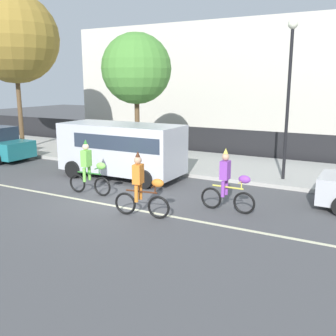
{
  "coord_description": "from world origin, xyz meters",
  "views": [
    {
      "loc": [
        7.53,
        -10.04,
        3.84
      ],
      "look_at": [
        1.36,
        1.2,
        1.0
      ],
      "focal_mm": 42.0,
      "sensor_mm": 36.0,
      "label": 1
    }
  ],
  "objects_px": {
    "parade_cyclist_purple": "(228,184)",
    "street_lamp_post": "(290,77)",
    "parked_van_silver": "(123,147)",
    "parade_cyclist_orange": "(142,189)",
    "parade_cyclist_lime": "(89,171)"
  },
  "relations": [
    {
      "from": "parade_cyclist_purple",
      "to": "street_lamp_post",
      "type": "xyz_separation_m",
      "value": [
        0.67,
        4.29,
        3.15
      ]
    },
    {
      "from": "parade_cyclist_purple",
      "to": "parked_van_silver",
      "type": "xyz_separation_m",
      "value": [
        -5.19,
        1.97,
        0.44
      ]
    },
    {
      "from": "parade_cyclist_orange",
      "to": "parked_van_silver",
      "type": "height_order",
      "value": "parked_van_silver"
    },
    {
      "from": "parade_cyclist_lime",
      "to": "parade_cyclist_orange",
      "type": "xyz_separation_m",
      "value": [
        2.82,
        -1.08,
        0.0
      ]
    },
    {
      "from": "parade_cyclist_orange",
      "to": "street_lamp_post",
      "type": "bearing_deg",
      "value": 65.73
    },
    {
      "from": "parade_cyclist_lime",
      "to": "street_lamp_post",
      "type": "relative_size",
      "value": 0.33
    },
    {
      "from": "parade_cyclist_purple",
      "to": "street_lamp_post",
      "type": "bearing_deg",
      "value": 81.05
    },
    {
      "from": "parade_cyclist_lime",
      "to": "parked_van_silver",
      "type": "distance_m",
      "value": 2.6
    },
    {
      "from": "parade_cyclist_lime",
      "to": "parade_cyclist_orange",
      "type": "height_order",
      "value": "same"
    },
    {
      "from": "parade_cyclist_orange",
      "to": "parked_van_silver",
      "type": "relative_size",
      "value": 0.38
    },
    {
      "from": "parade_cyclist_orange",
      "to": "street_lamp_post",
      "type": "relative_size",
      "value": 0.33
    },
    {
      "from": "parade_cyclist_orange",
      "to": "parade_cyclist_purple",
      "type": "relative_size",
      "value": 1.0
    },
    {
      "from": "parade_cyclist_orange",
      "to": "parked_van_silver",
      "type": "xyz_separation_m",
      "value": [
        -3.19,
        3.61,
        0.44
      ]
    },
    {
      "from": "parade_cyclist_purple",
      "to": "street_lamp_post",
      "type": "relative_size",
      "value": 0.33
    },
    {
      "from": "parade_cyclist_lime",
      "to": "parade_cyclist_orange",
      "type": "relative_size",
      "value": 1.0
    }
  ]
}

